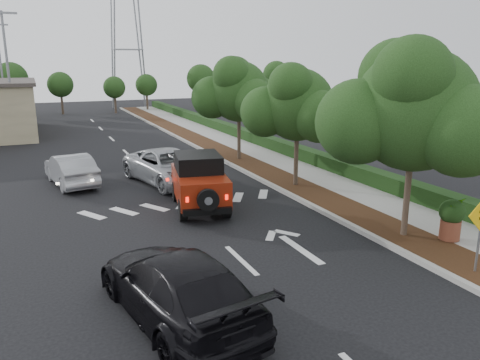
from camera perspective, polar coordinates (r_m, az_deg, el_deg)
ground at (r=13.81m, az=0.14°, el=-9.75°), size 120.00×120.00×0.00m
curb at (r=26.05m, az=-1.26°, el=1.98°), size 0.20×70.00×0.15m
planting_strip at (r=26.44m, az=0.74°, el=2.13°), size 1.80×70.00×0.12m
sidewalk at (r=27.27m, az=4.38°, el=2.46°), size 2.00×70.00×0.12m
hedge at (r=27.88m, az=6.94°, el=3.37°), size 0.80×70.00×0.80m
transmission_tower at (r=60.82m, az=-13.22°, el=8.60°), size 7.00×4.00×28.00m
street_tree_near at (r=16.36m, az=19.26°, el=-6.66°), size 3.80×3.80×5.92m
street_tree_mid at (r=21.71m, az=6.75°, el=-0.83°), size 3.20×3.20×5.32m
street_tree_far at (r=27.35m, az=-0.12°, el=2.41°), size 3.40×3.40×5.62m
light_pole_a at (r=37.98m, az=-25.60°, el=4.36°), size 2.00×0.22×9.00m
light_pole_b at (r=49.91m, az=-26.45°, el=6.33°), size 2.00×0.22×9.00m
red_jeep at (r=18.36m, az=-5.06°, el=-0.10°), size 2.50×4.33×2.13m
silver_suv_ahead at (r=22.31m, az=-8.59°, el=1.61°), size 3.83×6.12×1.58m
black_suv_oncoming at (r=10.73m, az=-7.69°, el=-12.68°), size 3.04×5.65×1.56m
silver_sedan_oncoming at (r=23.17m, az=-19.92°, el=1.22°), size 2.24×4.62×1.46m
terracotta_planter at (r=16.15m, az=24.39°, el=-3.94°), size 0.79×0.79×1.37m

